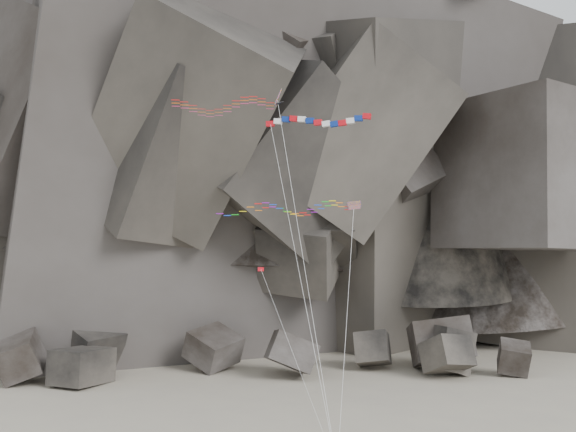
{
  "coord_description": "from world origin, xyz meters",
  "views": [
    {
      "loc": [
        -1.14,
        -52.07,
        17.81
      ],
      "look_at": [
        2.67,
        6.0,
        19.84
      ],
      "focal_mm": 40.0,
      "sensor_mm": 36.0,
      "label": 1
    }
  ],
  "objects": [
    {
      "name": "banner_kite",
      "position": [
        5.09,
        3.26,
        27.9
      ],
      "size": [
        9.03,
        12.67,
        26.86
      ],
      "rotation": [
        0.0,
        0.0,
        -0.32
      ],
      "color": "red",
      "rests_on": "ground"
    },
    {
      "name": "headland",
      "position": [
        0.0,
        70.0,
        42.0
      ],
      "size": [
        110.0,
        70.0,
        84.0
      ],
      "primitive_type": null,
      "color": "#4A443C",
      "rests_on": "ground"
    },
    {
      "name": "pennant_kite",
      "position": [
        1.23,
        2.04,
        12.24
      ],
      "size": [
        5.32,
        12.1,
        13.47
      ],
      "rotation": [
        0.0,
        0.0,
        0.01
      ],
      "color": "red",
      "rests_on": "ground"
    },
    {
      "name": "delta_kite",
      "position": [
        -3.34,
        1.41,
        28.96
      ],
      "size": [
        12.98,
        10.18,
        28.78
      ],
      "rotation": [
        0.0,
        0.0,
        -0.09
      ],
      "color": "red",
      "rests_on": "ground"
    },
    {
      "name": "boulder_field",
      "position": [
        3.4,
        31.81,
        2.24
      ],
      "size": [
        76.9,
        15.84,
        7.96
      ],
      "color": "#47423F",
      "rests_on": "ground"
    },
    {
      "name": "parafoil_kite",
      "position": [
        1.9,
        1.2,
        20.31
      ],
      "size": [
        12.58,
        9.45,
        19.24
      ],
      "rotation": [
        0.0,
        0.0,
        -0.02
      ],
      "color": "#CF990B",
      "rests_on": "ground"
    }
  ]
}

